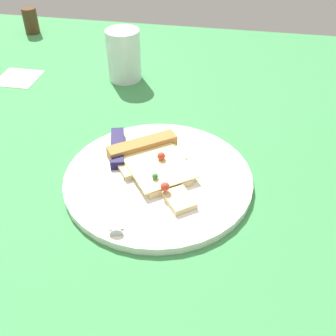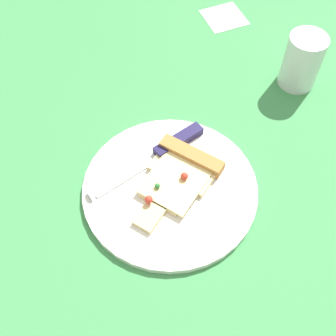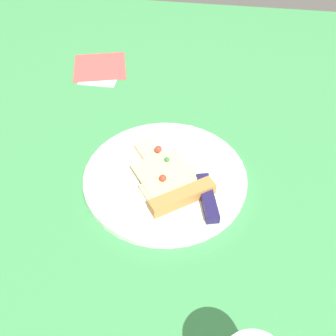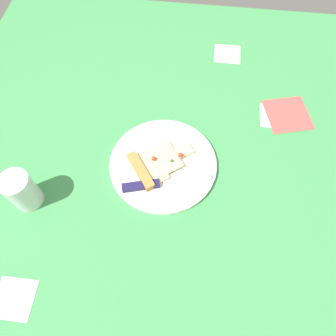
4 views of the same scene
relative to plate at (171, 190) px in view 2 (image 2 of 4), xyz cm
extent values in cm
cube|color=#3D8C4C|center=(4.56, -0.29, -2.14)|extent=(147.15, 147.15, 3.00)
cube|color=white|center=(-29.55, -39.18, -0.74)|extent=(9.00, 9.00, 0.20)
cylinder|color=white|center=(0.00, 0.00, 0.00)|extent=(29.99, 29.99, 1.27)
cube|color=beige|center=(-3.23, -2.36, 1.14)|extent=(11.34, 12.42, 1.00)
cube|color=beige|center=(1.21, 0.89, 1.14)|extent=(8.77, 9.12, 1.00)
cube|color=beige|center=(5.24, 3.84, 1.14)|extent=(6.32, 5.98, 1.00)
cube|color=#EDD88C|center=(-0.81, -0.59, 1.79)|extent=(13.50, 13.33, 0.30)
cube|color=#B27A3D|center=(-5.65, -4.14, 1.74)|extent=(9.19, 11.22, 2.20)
sphere|color=red|center=(-2.61, -0.67, 2.57)|extent=(1.27, 1.27, 1.27)
sphere|color=red|center=(4.34, 1.69, 2.61)|extent=(1.34, 1.34, 1.34)
sphere|color=#2D7A38|center=(2.27, -0.56, 2.40)|extent=(0.93, 0.93, 0.93)
cube|color=silver|center=(6.61, -5.18, 0.79)|extent=(12.10, 5.11, 0.30)
cone|color=silver|center=(12.40, -3.59, 0.79)|extent=(2.46, 2.46, 2.00)
cube|color=#1E1947|center=(-4.96, -8.36, 1.44)|extent=(10.23, 4.77, 1.60)
cylinder|color=white|center=(-33.96, -14.88, 4.97)|extent=(7.46, 7.46, 11.21)
camera|label=1|loc=(48.05, 10.12, 42.48)|focal=43.37mm
camera|label=2|loc=(14.71, 35.13, 63.83)|focal=46.30mm
camera|label=3|loc=(-48.07, -7.86, 52.66)|focal=41.58mm
camera|label=4|loc=(6.48, -43.16, 77.20)|focal=33.71mm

